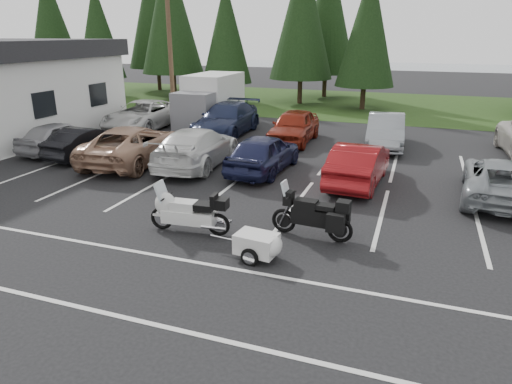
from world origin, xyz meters
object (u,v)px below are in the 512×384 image
at_px(car_near_0, 59,136).
at_px(touring_motorcycle, 189,208).
at_px(car_near_6, 501,179).
at_px(car_far_2, 294,126).
at_px(utility_pole, 170,43).
at_px(cargo_trailer, 257,246).
at_px(car_far_3, 385,131).
at_px(car_far_0, 142,115).
at_px(car_far_1, 227,119).
at_px(car_near_3, 197,147).
at_px(car_near_5, 359,164).
at_px(car_near_2, 133,144).
at_px(box_truck, 207,100).
at_px(car_near_1, 87,142).
at_px(adventure_motorcycle, 312,211).
at_px(car_near_4, 264,153).

xyz_separation_m(car_near_0, touring_motorcycle, (9.92, -6.18, 0.00)).
distance_m(car_near_6, car_far_2, 10.38).
bearing_deg(utility_pole, cargo_trailer, -54.51).
bearing_deg(car_far_3, car_far_2, -177.55).
bearing_deg(car_far_0, car_far_1, -0.60).
relative_size(car_near_3, touring_motorcycle, 2.12).
bearing_deg(car_near_5, car_near_6, -178.11).
bearing_deg(car_near_6, car_near_2, 5.35).
relative_size(car_near_0, car_far_2, 0.88).
height_order(car_near_5, car_far_2, car_far_2).
distance_m(box_truck, car_far_2, 6.76).
height_order(car_near_1, car_near_3, car_near_3).
bearing_deg(adventure_motorcycle, touring_motorcycle, -160.86).
relative_size(box_truck, car_near_4, 1.24).
distance_m(car_far_2, car_far_3, 4.43).
distance_m(car_far_0, car_far_2, 9.00).
xyz_separation_m(car_far_3, cargo_trailer, (-1.95, -12.96, -0.46)).
bearing_deg(car_near_6, car_far_0, -14.37).
height_order(car_near_2, car_far_3, car_far_3).
xyz_separation_m(car_near_4, car_near_6, (8.36, -0.40, -0.08)).
bearing_deg(utility_pole, car_near_1, -88.46).
height_order(car_near_6, car_far_2, car_far_2).
relative_size(car_near_5, touring_motorcycle, 1.78).
bearing_deg(box_truck, car_near_6, -30.44).
bearing_deg(car_near_5, car_near_1, 4.24).
bearing_deg(car_near_3, car_far_1, -82.63).
relative_size(car_far_0, car_far_3, 1.20).
xyz_separation_m(car_near_3, car_far_2, (2.64, 5.50, 0.02)).
height_order(car_near_2, car_far_1, car_far_1).
bearing_deg(car_far_3, adventure_motorcycle, -98.72).
relative_size(car_near_2, adventure_motorcycle, 2.26).
xyz_separation_m(car_near_2, adventure_motorcycle, (8.82, -4.88, -0.03)).
height_order(box_truck, car_near_3, box_truck).
xyz_separation_m(utility_pole, car_near_2, (2.70, -8.27, -3.91)).
bearing_deg(car_near_4, touring_motorcycle, 92.79).
height_order(car_near_4, adventure_motorcycle, car_near_4).
distance_m(car_far_0, adventure_motorcycle, 16.68).
bearing_deg(car_near_4, car_far_1, -52.08).
relative_size(car_near_0, touring_motorcycle, 1.62).
bearing_deg(car_far_1, car_near_1, -123.84).
relative_size(car_far_2, adventure_motorcycle, 1.90).
bearing_deg(car_far_0, utility_pole, 63.00).
xyz_separation_m(box_truck, car_far_1, (2.22, -2.29, -0.61)).
xyz_separation_m(car_near_0, adventure_motorcycle, (13.14, -5.37, 0.05)).
relative_size(utility_pole, car_far_0, 1.57).
xyz_separation_m(touring_motorcycle, cargo_trailer, (2.26, -0.85, -0.38)).
bearing_deg(touring_motorcycle, car_near_6, 30.17).
distance_m(car_near_3, adventure_motorcycle, 8.06).
bearing_deg(cargo_trailer, car_far_1, 122.89).
bearing_deg(car_near_2, car_far_2, -137.98).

